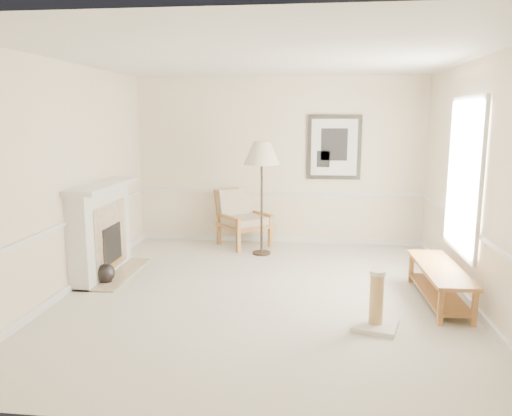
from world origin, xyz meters
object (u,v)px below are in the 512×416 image
Objects in this scene: armchair at (241,215)px; bench at (440,278)px; scratching_post at (376,310)px; floor_vase at (105,274)px; floor_lamp at (262,156)px.

armchair is 3.72m from bench.
scratching_post is at bearing -100.35° from armchair.
armchair is at bearing 56.43° from floor_vase.
scratching_post is (1.51, -2.75, -1.40)m from floor_lamp.
floor_lamp is at bearing -94.23° from armchair.
armchair is at bearing 138.53° from bench.
floor_vase is 2.77m from armchair.
bench is at bearing -2.37° from floor_vase.
floor_lamp is 1.17× the size of bench.
floor_vase is at bearing 177.63° from bench.
floor_vase is at bearing -164.00° from armchair.
floor_vase reaches higher than scratching_post.
floor_lamp is at bearing 141.44° from bench.
armchair is (1.52, 2.28, 0.39)m from floor_vase.
floor_vase is 0.70× the size of armchair.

